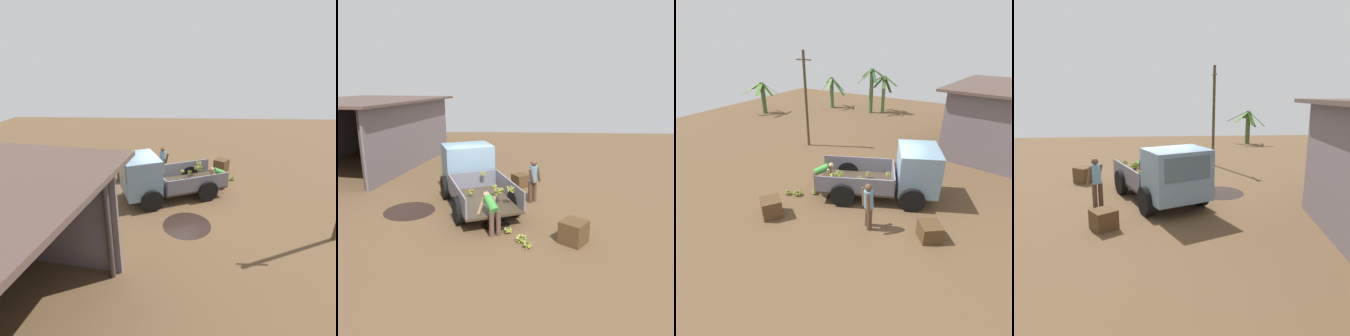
# 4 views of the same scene
# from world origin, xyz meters

# --- Properties ---
(ground) EXTENTS (36.00, 36.00, 0.00)m
(ground) POSITION_xyz_m (0.00, 0.00, 0.00)
(ground) COLOR brown
(mud_patch_0) EXTENTS (1.78, 1.78, 0.01)m
(mud_patch_0) POSITION_xyz_m (-0.71, 2.49, 0.00)
(mud_patch_0) COLOR black
(mud_patch_0) RESTS_ON ground
(mud_patch_1) EXTENTS (0.90, 0.90, 0.01)m
(mud_patch_1) POSITION_xyz_m (-1.70, -0.65, 0.00)
(mud_patch_1) COLOR black
(mud_patch_1) RESTS_ON ground
(cargo_truck) EXTENTS (4.80, 3.43, 2.03)m
(cargo_truck) POSITION_xyz_m (0.82, 0.54, 1.07)
(cargo_truck) COLOR #3C3023
(cargo_truck) RESTS_ON ground
(person_foreground_visitor) EXTENTS (0.58, 0.55, 1.64)m
(person_foreground_visitor) POSITION_xyz_m (0.45, -1.88, 0.91)
(person_foreground_visitor) COLOR #4B3326
(person_foreground_visitor) RESTS_ON ground
(person_worker_loading) EXTENTS (0.82, 0.82, 1.18)m
(person_worker_loading) POSITION_xyz_m (-2.23, -0.58, 0.73)
(person_worker_loading) COLOR brown
(person_worker_loading) RESTS_ON ground
(banana_bunch_on_ground_0) EXTENTS (0.32, 0.32, 0.21)m
(banana_bunch_on_ground_0) POSITION_xyz_m (-2.78, -1.48, 0.11)
(banana_bunch_on_ground_0) COLOR brown
(banana_bunch_on_ground_0) RESTS_ON ground
(banana_bunch_on_ground_1) EXTENTS (0.26, 0.26, 0.20)m
(banana_bunch_on_ground_1) POSITION_xyz_m (-3.13, -1.66, 0.11)
(banana_bunch_on_ground_1) COLOR #463F2D
(banana_bunch_on_ground_1) RESTS_ON ground
(banana_bunch_on_ground_2) EXTENTS (0.20, 0.20, 0.14)m
(banana_bunch_on_ground_2) POSITION_xyz_m (-2.84, -1.54, 0.08)
(banana_bunch_on_ground_2) COLOR brown
(banana_bunch_on_ground_2) RESTS_ON ground
(banana_bunch_on_ground_3) EXTENTS (0.24, 0.25, 0.20)m
(banana_bunch_on_ground_3) POSITION_xyz_m (-2.26, -1.08, 0.11)
(banana_bunch_on_ground_3) COLOR brown
(banana_bunch_on_ground_3) RESTS_ON ground
(wooden_crate_0) EXTENTS (0.92, 0.92, 0.65)m
(wooden_crate_0) POSITION_xyz_m (-2.73, -2.96, 0.33)
(wooden_crate_0) COLOR #4E351E
(wooden_crate_0) RESTS_ON ground
(wooden_crate_1) EXTENTS (0.87, 0.87, 0.54)m
(wooden_crate_1) POSITION_xyz_m (2.34, -1.40, 0.27)
(wooden_crate_1) COLOR #4E351D
(wooden_crate_1) RESTS_ON ground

